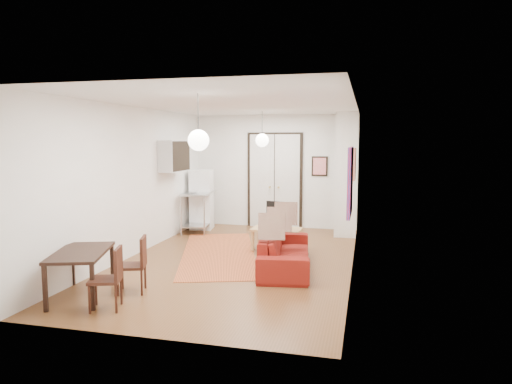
% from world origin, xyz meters
% --- Properties ---
extents(floor, '(7.00, 7.00, 0.00)m').
position_xyz_m(floor, '(0.00, 0.00, 0.00)').
color(floor, brown).
rests_on(floor, ground).
extents(ceiling, '(4.20, 7.00, 0.02)m').
position_xyz_m(ceiling, '(0.00, 0.00, 2.90)').
color(ceiling, silver).
rests_on(ceiling, wall_back).
extents(wall_back, '(4.20, 0.02, 2.90)m').
position_xyz_m(wall_back, '(0.00, 3.50, 1.45)').
color(wall_back, white).
rests_on(wall_back, floor).
extents(wall_front, '(4.20, 0.02, 2.90)m').
position_xyz_m(wall_front, '(0.00, -3.50, 1.45)').
color(wall_front, white).
rests_on(wall_front, floor).
extents(wall_left, '(0.02, 7.00, 2.90)m').
position_xyz_m(wall_left, '(-2.10, 0.00, 1.45)').
color(wall_left, white).
rests_on(wall_left, floor).
extents(wall_right, '(0.02, 7.00, 2.90)m').
position_xyz_m(wall_right, '(2.10, 0.00, 1.45)').
color(wall_right, white).
rests_on(wall_right, floor).
extents(double_doors, '(1.44, 0.06, 2.50)m').
position_xyz_m(double_doors, '(0.00, 3.46, 1.20)').
color(double_doors, silver).
rests_on(double_doors, wall_back).
extents(stub_partition, '(0.50, 0.10, 2.90)m').
position_xyz_m(stub_partition, '(1.85, 2.55, 1.45)').
color(stub_partition, white).
rests_on(stub_partition, floor).
extents(wall_cabinet, '(0.35, 1.00, 0.70)m').
position_xyz_m(wall_cabinet, '(-1.92, 1.50, 1.90)').
color(wall_cabinet, silver).
rests_on(wall_cabinet, wall_left).
extents(painting_popart, '(0.05, 1.00, 1.00)m').
position_xyz_m(painting_popart, '(2.08, -1.25, 1.65)').
color(painting_popart, red).
rests_on(painting_popart, wall_right).
extents(painting_abstract, '(0.05, 0.50, 0.60)m').
position_xyz_m(painting_abstract, '(2.08, 0.80, 1.80)').
color(painting_abstract, beige).
rests_on(painting_abstract, wall_right).
extents(poster_back, '(0.40, 0.03, 0.50)m').
position_xyz_m(poster_back, '(1.15, 3.47, 1.60)').
color(poster_back, red).
rests_on(poster_back, wall_back).
extents(print_left, '(0.03, 0.44, 0.54)m').
position_xyz_m(print_left, '(-2.07, 2.00, 1.95)').
color(print_left, olive).
rests_on(print_left, wall_left).
extents(pendant_back, '(0.30, 0.30, 0.80)m').
position_xyz_m(pendant_back, '(0.00, 2.00, 2.25)').
color(pendant_back, white).
rests_on(pendant_back, ceiling).
extents(pendant_front, '(0.30, 0.30, 0.80)m').
position_xyz_m(pendant_front, '(0.00, -2.00, 2.25)').
color(pendant_front, white).
rests_on(pendant_front, ceiling).
extents(kilim_rug, '(2.47, 3.98, 0.01)m').
position_xyz_m(kilim_rug, '(-0.53, 0.43, 0.00)').
color(kilim_rug, '#C45D31').
rests_on(kilim_rug, floor).
extents(sofa, '(1.13, 2.24, 0.63)m').
position_xyz_m(sofa, '(0.94, -0.32, 0.31)').
color(sofa, maroon).
rests_on(sofa, floor).
extents(coffee_table, '(1.04, 0.62, 0.45)m').
position_xyz_m(coffee_table, '(0.54, 1.01, 0.39)').
color(coffee_table, tan).
rests_on(coffee_table, floor).
extents(potted_plant, '(0.41, 0.36, 0.44)m').
position_xyz_m(potted_plant, '(0.64, 1.01, 0.67)').
color(potted_plant, '#3B642D').
rests_on(potted_plant, coffee_table).
extents(kitchen_counter, '(0.81, 1.35, 0.98)m').
position_xyz_m(kitchen_counter, '(-1.75, 2.51, 0.64)').
color(kitchen_counter, '#BBBEC0').
rests_on(kitchen_counter, floor).
extents(bowl, '(0.26, 0.26, 0.06)m').
position_xyz_m(bowl, '(-1.75, 2.21, 1.00)').
color(bowl, beige).
rests_on(bowl, kitchen_counter).
extents(soap_bottle, '(0.11, 0.10, 0.20)m').
position_xyz_m(soap_bottle, '(-1.75, 2.76, 1.08)').
color(soap_bottle, '#55A5B8').
rests_on(soap_bottle, kitchen_counter).
extents(fridge, '(0.60, 0.60, 1.51)m').
position_xyz_m(fridge, '(-1.75, 2.77, 0.75)').
color(fridge, white).
rests_on(fridge, floor).
extents(dining_table, '(1.04, 1.37, 0.67)m').
position_xyz_m(dining_table, '(-1.64, -2.46, 0.60)').
color(dining_table, black).
rests_on(dining_table, floor).
extents(dining_chair_near, '(0.50, 0.61, 0.84)m').
position_xyz_m(dining_chair_near, '(-1.04, -2.03, 0.48)').
color(dining_chair_near, '#351A11').
rests_on(dining_chair_near, floor).
extents(dining_chair_far, '(0.50, 0.61, 0.84)m').
position_xyz_m(dining_chair_far, '(-1.04, -2.73, 0.48)').
color(dining_chair_far, '#351A11').
rests_on(dining_chair_far, floor).
extents(black_side_chair, '(0.52, 0.53, 0.92)m').
position_xyz_m(black_side_chair, '(0.43, 1.91, 0.54)').
color(black_side_chair, black).
rests_on(black_side_chair, floor).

